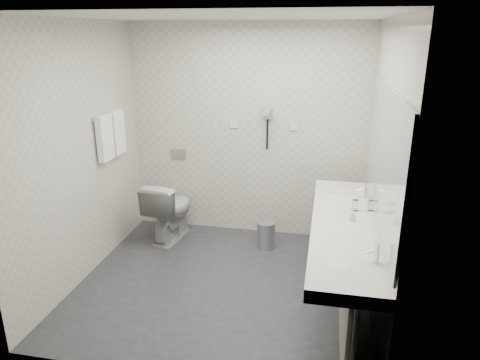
# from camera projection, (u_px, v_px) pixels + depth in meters

# --- Properties ---
(floor) EXTENTS (2.80, 2.80, 0.00)m
(floor) POSITION_uv_depth(u_px,v_px,m) (222.00, 284.00, 4.41)
(floor) COLOR #2B2B30
(floor) RESTS_ON ground
(ceiling) EXTENTS (2.80, 2.80, 0.00)m
(ceiling) POSITION_uv_depth(u_px,v_px,m) (218.00, 16.00, 3.61)
(ceiling) COLOR silver
(ceiling) RESTS_ON wall_back
(wall_back) EXTENTS (2.80, 0.00, 2.80)m
(wall_back) POSITION_uv_depth(u_px,v_px,m) (247.00, 133.00, 5.22)
(wall_back) COLOR beige
(wall_back) RESTS_ON floor
(wall_front) EXTENTS (2.80, 0.00, 2.80)m
(wall_front) POSITION_uv_depth(u_px,v_px,m) (172.00, 220.00, 2.80)
(wall_front) COLOR beige
(wall_front) RESTS_ON floor
(wall_left) EXTENTS (0.00, 2.60, 2.60)m
(wall_left) POSITION_uv_depth(u_px,v_px,m) (80.00, 155.00, 4.27)
(wall_left) COLOR beige
(wall_left) RESTS_ON floor
(wall_right) EXTENTS (0.00, 2.60, 2.60)m
(wall_right) POSITION_uv_depth(u_px,v_px,m) (381.00, 172.00, 3.75)
(wall_right) COLOR beige
(wall_right) RESTS_ON floor
(vanity_counter) EXTENTS (0.55, 2.20, 0.10)m
(vanity_counter) POSITION_uv_depth(u_px,v_px,m) (344.00, 228.00, 3.76)
(vanity_counter) COLOR silver
(vanity_counter) RESTS_ON floor
(vanity_panel) EXTENTS (0.03, 2.15, 0.75)m
(vanity_panel) POSITION_uv_depth(u_px,v_px,m) (344.00, 272.00, 3.89)
(vanity_panel) COLOR gray
(vanity_panel) RESTS_ON floor
(vanity_post_near) EXTENTS (0.06, 0.06, 0.75)m
(vanity_post_near) POSITION_uv_depth(u_px,v_px,m) (352.00, 353.00, 2.92)
(vanity_post_near) COLOR silver
(vanity_post_near) RESTS_ON floor
(vanity_post_far) EXTENTS (0.06, 0.06, 0.75)m
(vanity_post_far) POSITION_uv_depth(u_px,v_px,m) (345.00, 225.00, 4.85)
(vanity_post_far) COLOR silver
(vanity_post_far) RESTS_ON floor
(mirror) EXTENTS (0.02, 2.20, 1.05)m
(mirror) POSITION_uv_depth(u_px,v_px,m) (384.00, 156.00, 3.50)
(mirror) COLOR #B2BCC6
(mirror) RESTS_ON wall_right
(basin_near) EXTENTS (0.40, 0.31, 0.05)m
(basin_near) POSITION_uv_depth(u_px,v_px,m) (347.00, 261.00, 3.14)
(basin_near) COLOR silver
(basin_near) RESTS_ON vanity_counter
(basin_far) EXTENTS (0.40, 0.31, 0.05)m
(basin_far) POSITION_uv_depth(u_px,v_px,m) (343.00, 197.00, 4.35)
(basin_far) COLOR silver
(basin_far) RESTS_ON vanity_counter
(faucet_near) EXTENTS (0.04, 0.04, 0.15)m
(faucet_near) POSITION_uv_depth(u_px,v_px,m) (377.00, 253.00, 3.08)
(faucet_near) COLOR silver
(faucet_near) RESTS_ON vanity_counter
(faucet_far) EXTENTS (0.04, 0.04, 0.15)m
(faucet_far) POSITION_uv_depth(u_px,v_px,m) (365.00, 190.00, 4.28)
(faucet_far) COLOR silver
(faucet_far) RESTS_ON vanity_counter
(soap_bottle_a) EXTENTS (0.05, 0.05, 0.10)m
(soap_bottle_a) POSITION_uv_depth(u_px,v_px,m) (352.00, 215.00, 3.77)
(soap_bottle_a) COLOR beige
(soap_bottle_a) RESTS_ON vanity_counter
(glass_left) EXTENTS (0.07, 0.07, 0.10)m
(glass_left) POSITION_uv_depth(u_px,v_px,m) (371.00, 206.00, 3.98)
(glass_left) COLOR silver
(glass_left) RESTS_ON vanity_counter
(glass_right) EXTENTS (0.06, 0.06, 0.10)m
(glass_right) POSITION_uv_depth(u_px,v_px,m) (355.00, 205.00, 3.98)
(glass_right) COLOR silver
(glass_right) RESTS_ON vanity_counter
(toilet) EXTENTS (0.51, 0.77, 0.73)m
(toilet) POSITION_uv_depth(u_px,v_px,m) (170.00, 210.00, 5.28)
(toilet) COLOR silver
(toilet) RESTS_ON floor
(flush_plate) EXTENTS (0.18, 0.02, 0.12)m
(flush_plate) POSITION_uv_depth(u_px,v_px,m) (179.00, 154.00, 5.46)
(flush_plate) COLOR #B2B5BA
(flush_plate) RESTS_ON wall_back
(pedal_bin) EXTENTS (0.25, 0.25, 0.29)m
(pedal_bin) POSITION_uv_depth(u_px,v_px,m) (266.00, 235.00, 5.12)
(pedal_bin) COLOR #B2B5BA
(pedal_bin) RESTS_ON floor
(bin_lid) EXTENTS (0.21, 0.21, 0.02)m
(bin_lid) POSITION_uv_depth(u_px,v_px,m) (266.00, 223.00, 5.07)
(bin_lid) COLOR #B2B5BA
(bin_lid) RESTS_ON pedal_bin
(towel_rail) EXTENTS (0.02, 0.62, 0.02)m
(towel_rail) POSITION_uv_depth(u_px,v_px,m) (108.00, 114.00, 4.68)
(towel_rail) COLOR silver
(towel_rail) RESTS_ON wall_left
(towel_near) EXTENTS (0.07, 0.24, 0.48)m
(towel_near) POSITION_uv_depth(u_px,v_px,m) (105.00, 138.00, 4.61)
(towel_near) COLOR white
(towel_near) RESTS_ON towel_rail
(towel_far) EXTENTS (0.07, 0.24, 0.48)m
(towel_far) POSITION_uv_depth(u_px,v_px,m) (117.00, 132.00, 4.87)
(towel_far) COLOR white
(towel_far) RESTS_ON towel_rail
(dryer_cradle) EXTENTS (0.10, 0.04, 0.14)m
(dryer_cradle) POSITION_uv_depth(u_px,v_px,m) (268.00, 113.00, 5.06)
(dryer_cradle) COLOR #9B9CA1
(dryer_cradle) RESTS_ON wall_back
(dryer_barrel) EXTENTS (0.08, 0.14, 0.08)m
(dryer_barrel) POSITION_uv_depth(u_px,v_px,m) (267.00, 111.00, 4.99)
(dryer_barrel) COLOR #9B9CA1
(dryer_barrel) RESTS_ON dryer_cradle
(dryer_cord) EXTENTS (0.02, 0.02, 0.35)m
(dryer_cord) POSITION_uv_depth(u_px,v_px,m) (267.00, 134.00, 5.13)
(dryer_cord) COLOR black
(dryer_cord) RESTS_ON dryer_cradle
(switch_plate_a) EXTENTS (0.09, 0.02, 0.09)m
(switch_plate_a) POSITION_uv_depth(u_px,v_px,m) (234.00, 124.00, 5.20)
(switch_plate_a) COLOR silver
(switch_plate_a) RESTS_ON wall_back
(switch_plate_b) EXTENTS (0.09, 0.02, 0.09)m
(switch_plate_b) POSITION_uv_depth(u_px,v_px,m) (294.00, 126.00, 5.07)
(switch_plate_b) COLOR silver
(switch_plate_b) RESTS_ON wall_back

